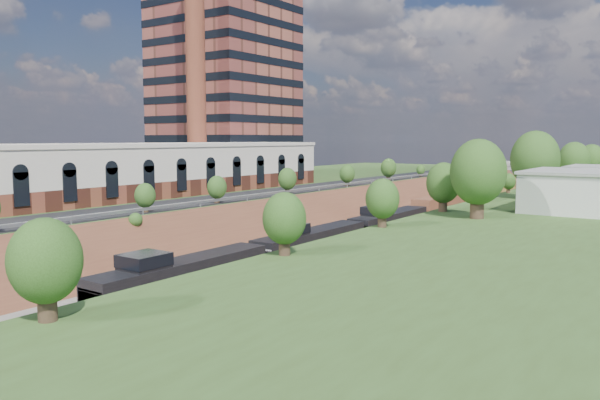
% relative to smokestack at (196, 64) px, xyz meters
% --- Properties ---
extents(platform_left, '(44.00, 180.00, 5.00)m').
position_rel_smokestack_xyz_m(platform_left, '(3.00, 4.00, -22.50)').
color(platform_left, '#385121').
rests_on(platform_left, ground).
extents(embankment_left, '(10.00, 180.00, 10.00)m').
position_rel_smokestack_xyz_m(embankment_left, '(25.00, 4.00, -25.00)').
color(embankment_left, brown).
rests_on(embankment_left, ground).
extents(embankment_right, '(10.00, 180.00, 10.00)m').
position_rel_smokestack_xyz_m(embankment_right, '(47.00, 4.00, -25.00)').
color(embankment_right, brown).
rests_on(embankment_right, ground).
extents(rail_left_track, '(1.58, 180.00, 0.18)m').
position_rel_smokestack_xyz_m(rail_left_track, '(33.40, 4.00, -24.91)').
color(rail_left_track, gray).
rests_on(rail_left_track, ground).
extents(rail_right_track, '(1.58, 180.00, 0.18)m').
position_rel_smokestack_xyz_m(rail_right_track, '(38.60, 4.00, -24.91)').
color(rail_right_track, gray).
rests_on(rail_right_track, ground).
extents(road, '(8.00, 180.00, 0.10)m').
position_rel_smokestack_xyz_m(road, '(20.50, 4.00, -19.95)').
color(road, black).
rests_on(road, platform_left).
extents(guardrail, '(0.10, 171.00, 0.70)m').
position_rel_smokestack_xyz_m(guardrail, '(24.60, 3.80, -19.45)').
color(guardrail, '#99999E').
rests_on(guardrail, platform_left).
extents(commercial_building, '(14.30, 62.30, 7.00)m').
position_rel_smokestack_xyz_m(commercial_building, '(8.00, -18.00, -16.49)').
color(commercial_building, brown).
rests_on(commercial_building, platform_left).
extents(highrise_tower, '(22.00, 22.00, 53.90)m').
position_rel_smokestack_xyz_m(highrise_tower, '(-8.00, 16.00, 7.88)').
color(highrise_tower, brown).
rests_on(highrise_tower, platform_left).
extents(smokestack, '(3.20, 3.20, 40.00)m').
position_rel_smokestack_xyz_m(smokestack, '(0.00, 0.00, 0.00)').
color(smokestack, brown).
rests_on(smokestack, platform_left).
extents(overpass, '(24.50, 8.30, 7.40)m').
position_rel_smokestack_xyz_m(overpass, '(36.00, 66.00, -20.08)').
color(overpass, gray).
rests_on(overpass, ground).
extents(white_building_near, '(9.00, 12.00, 4.00)m').
position_rel_smokestack_xyz_m(white_building_near, '(59.50, -4.00, -18.00)').
color(white_building_near, silver).
rests_on(white_building_near, platform_right).
extents(tree_right_large, '(5.25, 5.25, 7.61)m').
position_rel_smokestack_xyz_m(tree_right_large, '(53.00, -16.00, -15.62)').
color(tree_right_large, '#473323').
rests_on(tree_right_large, platform_right).
extents(tree_left_crest, '(2.45, 2.45, 3.55)m').
position_rel_smokestack_xyz_m(tree_left_crest, '(24.20, -36.00, -17.96)').
color(tree_left_crest, '#473323').
rests_on(tree_left_crest, platform_left).
extents(freight_train, '(2.76, 170.97, 4.55)m').
position_rel_smokestack_xyz_m(freight_train, '(38.60, 40.20, -22.55)').
color(freight_train, black).
rests_on(freight_train, ground).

